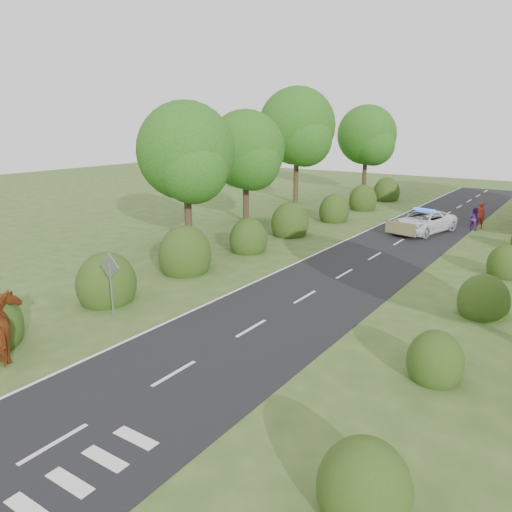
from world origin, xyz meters
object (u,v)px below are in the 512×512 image
Objects in this scene: road_sign at (110,275)px; pedestrian_purple at (474,219)px; pedestrian_red at (480,215)px; police_van at (423,222)px; cow at (8,333)px.

road_sign reaches higher than pedestrian_purple.
road_sign is at bearing 51.80° from pedestrian_red.
police_van reaches higher than pedestrian_purple.
cow is at bearing 54.05° from pedestrian_red.
police_van is (5.36, 21.65, -0.92)m from road_sign.
cow is 26.27m from police_van.
road_sign is 26.58m from pedestrian_red.
road_sign is at bearing -89.39° from police_van.
road_sign is at bearing 91.04° from pedestrian_purple.
police_van is at bearing 76.09° from road_sign.
cow is 1.45× the size of pedestrian_purple.
cow reaches higher than police_van.
pedestrian_red reaches higher than cow.
pedestrian_purple is (8.06, 28.48, -0.02)m from cow.
pedestrian_purple is at bearing 60.90° from police_van.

